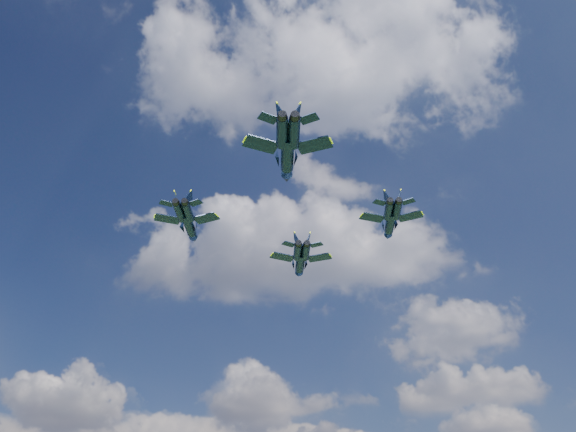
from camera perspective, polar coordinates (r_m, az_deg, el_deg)
The scene contains 4 objects.
jet_lead at distance 123.16m, azimuth 1.25°, elevation -4.77°, with size 13.23×17.51×4.13m.
jet_left at distance 104.14m, azimuth -10.00°, elevation -0.93°, with size 11.93×15.48×3.68m.
jet_right at distance 103.89m, azimuth 10.33°, elevation -0.73°, with size 11.46×14.78×3.52m.
jet_slot at distance 87.21m, azimuth -0.07°, elevation 6.13°, with size 13.60×17.92×4.23m.
Camera 1 is at (17.06, -88.58, 11.97)m, focal length 35.00 mm.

